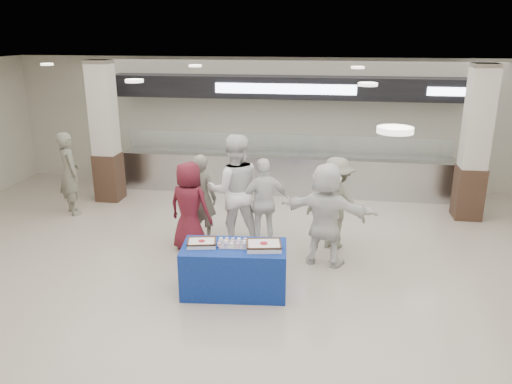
% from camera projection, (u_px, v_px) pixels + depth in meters
% --- Properties ---
extents(ground, '(14.00, 14.00, 0.00)m').
position_uv_depth(ground, '(248.00, 303.00, 7.29)').
color(ground, '#BDB2A1').
rests_on(ground, ground).
extents(serving_line, '(8.70, 0.85, 2.80)m').
position_uv_depth(serving_line, '(285.00, 146.00, 12.01)').
color(serving_line, '#B8BAC0').
rests_on(serving_line, ground).
extents(column_left, '(0.55, 0.55, 3.20)m').
position_uv_depth(column_left, '(105.00, 135.00, 11.34)').
color(column_left, '#342117').
rests_on(column_left, ground).
extents(column_right, '(0.55, 0.55, 3.20)m').
position_uv_depth(column_right, '(475.00, 147.00, 10.19)').
color(column_right, '#342117').
rests_on(column_right, ground).
extents(display_table, '(1.62, 0.92, 0.75)m').
position_uv_depth(display_table, '(234.00, 269.00, 7.50)').
color(display_table, navy).
rests_on(display_table, ground).
extents(sheet_cake_left, '(0.48, 0.40, 0.09)m').
position_uv_depth(sheet_cake_left, '(202.00, 242.00, 7.41)').
color(sheet_cake_left, white).
rests_on(sheet_cake_left, display_table).
extents(sheet_cake_right, '(0.56, 0.47, 0.10)m').
position_uv_depth(sheet_cake_right, '(264.00, 245.00, 7.30)').
color(sheet_cake_right, white).
rests_on(sheet_cake_right, display_table).
extents(cupcake_tray, '(0.49, 0.38, 0.07)m').
position_uv_depth(cupcake_tray, '(235.00, 243.00, 7.42)').
color(cupcake_tray, '#B1B2B6').
rests_on(cupcake_tray, display_table).
extents(civilian_maroon, '(0.91, 0.71, 1.64)m').
position_uv_depth(civilian_maroon, '(189.00, 207.00, 8.86)').
color(civilian_maroon, maroon).
rests_on(civilian_maroon, ground).
extents(soldier_a, '(0.69, 0.56, 1.65)m').
position_uv_depth(soldier_a, '(202.00, 197.00, 9.33)').
color(soldier_a, slate).
rests_on(soldier_a, ground).
extents(chef_tall, '(1.17, 1.02, 2.07)m').
position_uv_depth(chef_tall, '(235.00, 190.00, 9.06)').
color(chef_tall, white).
rests_on(chef_tall, ground).
extents(chef_short, '(1.05, 0.74, 1.66)m').
position_uv_depth(chef_short, '(264.00, 203.00, 9.02)').
color(chef_short, white).
rests_on(chef_short, ground).
extents(soldier_b, '(1.22, 0.89, 1.69)m').
position_uv_depth(soldier_b, '(335.00, 203.00, 8.95)').
color(soldier_b, slate).
rests_on(soldier_b, ground).
extents(civilian_white, '(1.73, 0.88, 1.78)m').
position_uv_depth(civilian_white, '(326.00, 214.00, 8.28)').
color(civilian_white, white).
rests_on(civilian_white, ground).
extents(soldier_bg, '(0.77, 0.77, 1.80)m').
position_uv_depth(soldier_bg, '(70.00, 173.00, 10.64)').
color(soldier_bg, slate).
rests_on(soldier_bg, ground).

